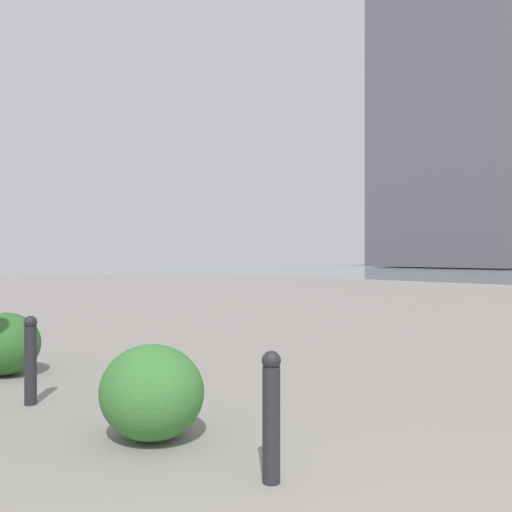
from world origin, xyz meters
name	(u,v)px	position (x,y,z in m)	size (l,w,h in m)	color
building_annex	(455,109)	(27.00, -62.88, 19.44)	(16.87, 14.30, 38.87)	#5B5660
bollard_near	(271,414)	(2.01, -0.97, 0.46)	(0.13, 0.13, 0.88)	#232328
bollard_mid	(31,358)	(5.01, -0.66, 0.47)	(0.13, 0.13, 0.90)	#232328
shrub_low	(5,344)	(6.56, -1.01, 0.39)	(0.93, 0.83, 0.79)	#2D6628
shrub_round	(152,392)	(3.28, -0.91, 0.39)	(0.92, 0.83, 0.78)	#387533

